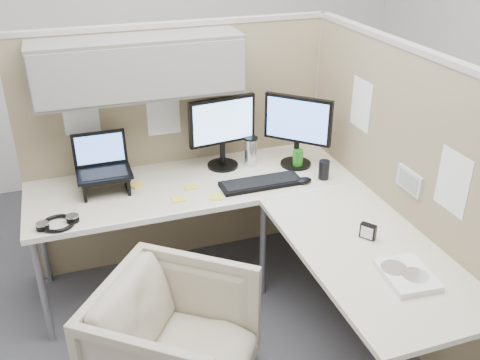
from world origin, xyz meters
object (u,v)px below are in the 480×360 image
object	(u,v)px
office_chair	(175,337)
monitor_left	(222,127)
desk	(251,214)
keyboard	(261,183)

from	to	relation	value
office_chair	monitor_left	xyz separation A→B (m)	(0.57, 1.03, 0.65)
desk	keyboard	world-z (taller)	keyboard
monitor_left	office_chair	bearing A→B (deg)	-126.31
office_chair	keyboard	distance (m)	1.08
desk	office_chair	xyz separation A→B (m)	(-0.57, -0.46, -0.33)
monitor_left	keyboard	xyz separation A→B (m)	(0.14, -0.32, -0.26)
monitor_left	keyboard	distance (m)	0.44
desk	monitor_left	size ratio (longest dim) A/B	4.29
desk	monitor_left	world-z (taller)	monitor_left
desk	office_chair	world-z (taller)	desk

